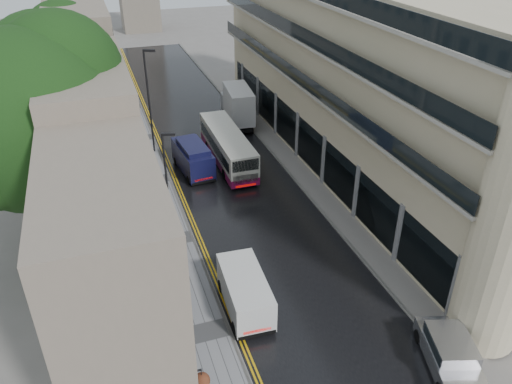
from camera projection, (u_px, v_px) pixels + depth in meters
road at (226, 170)px, 39.84m from camera, size 9.00×85.00×0.02m
left_sidewalk at (152, 181)px, 38.20m from camera, size 2.70×85.00×0.12m
right_sidewalk at (289, 160)px, 41.32m from camera, size 1.80×85.00×0.12m
old_shop_row at (89, 101)px, 36.28m from camera, size 4.50×56.00×12.00m
modern_block at (359, 77)px, 37.98m from camera, size 8.00×40.00×14.00m
tree_near at (36, 151)px, 26.76m from camera, size 10.56×10.56×13.89m
tree_far at (49, 89)px, 37.87m from camera, size 9.24×9.24×12.46m
cream_bus at (224, 164)px, 37.84m from camera, size 2.26×9.79×2.67m
white_lorry at (230, 112)px, 45.84m from camera, size 2.81×7.24×3.71m
silver_hatchback at (443, 382)px, 21.13m from camera, size 3.12×4.75×1.64m
white_van at (235, 318)px, 24.10m from camera, size 2.24×4.76×2.11m
navy_van at (188, 169)px, 37.22m from camera, size 2.50×5.22×2.58m
pedestrian at (153, 179)px, 36.62m from camera, size 0.66×0.52×1.58m
lamp_post_near at (167, 188)px, 29.95m from camera, size 0.81×0.41×7.04m
lamp_post_far at (149, 103)px, 40.49m from camera, size 0.98×0.54×8.60m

